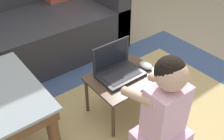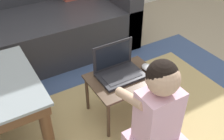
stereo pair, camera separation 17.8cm
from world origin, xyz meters
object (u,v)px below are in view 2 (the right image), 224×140
Objects in this scene: person_seated at (157,118)px; laptop at (119,71)px; laptop_desk at (124,82)px; computer_mouse at (148,68)px; couch at (31,24)px.

laptop is at bearing 85.81° from person_seated.
laptop_desk is 4.33× the size of computer_mouse.
person_seated is at bearing -81.29° from couch.
person_seated reaches higher than laptop_desk.
couch reaches higher than computer_mouse.
couch is 6.24× the size of laptop.
couch is at bearing 98.71° from person_seated.
laptop_desk is at bearing 176.22° from computer_mouse.
computer_mouse is (0.49, -1.21, 0.04)m from couch.
computer_mouse is (0.19, -0.01, 0.06)m from laptop_desk.
laptop_desk is 0.20m from computer_mouse.
couch is 1.18m from laptop.
couch reaches higher than laptop_desk.
person_seated is at bearing -96.93° from laptop_desk.
couch is 2.69× the size of person_seated.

